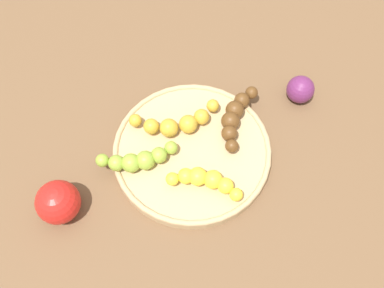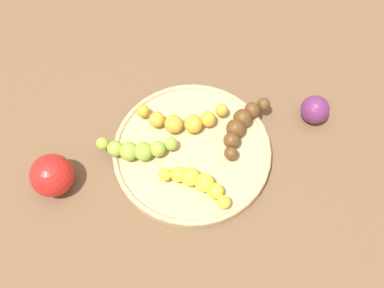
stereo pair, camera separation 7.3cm
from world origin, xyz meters
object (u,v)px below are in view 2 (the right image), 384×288
(banana_yellow, at_px, (197,182))
(plum_purple, at_px, (315,110))
(banana_overripe, at_px, (242,125))
(apple_red, at_px, (52,175))
(banana_spotted, at_px, (182,120))
(fruit_bowl, at_px, (192,151))
(banana_green, at_px, (136,149))

(banana_yellow, relative_size, plum_purple, 2.31)
(banana_overripe, distance_m, apple_red, 0.33)
(banana_spotted, distance_m, apple_red, 0.24)
(banana_overripe, bearing_deg, plum_purple, -132.17)
(apple_red, bearing_deg, banana_overripe, 19.91)
(plum_purple, bearing_deg, banana_spotted, -170.48)
(apple_red, relative_size, plum_purple, 1.38)
(fruit_bowl, xyz_separation_m, banana_spotted, (-0.02, 0.05, 0.02))
(banana_yellow, bearing_deg, banana_spotted, 38.83)
(fruit_bowl, height_order, banana_yellow, banana_yellow)
(banana_overripe, xyz_separation_m, plum_purple, (0.13, 0.04, -0.01))
(banana_spotted, bearing_deg, banana_overripe, 84.14)
(banana_yellow, bearing_deg, plum_purple, -28.81)
(fruit_bowl, bearing_deg, banana_green, -171.93)
(banana_spotted, relative_size, apple_red, 2.28)
(apple_red, bearing_deg, banana_green, 22.65)
(banana_overripe, height_order, plum_purple, same)
(banana_spotted, height_order, banana_overripe, same)
(banana_spotted, bearing_deg, banana_yellow, 11.22)
(banana_green, relative_size, banana_yellow, 1.17)
(banana_green, relative_size, banana_overripe, 1.11)
(banana_green, distance_m, apple_red, 0.14)
(fruit_bowl, distance_m, banana_green, 0.10)
(banana_spotted, bearing_deg, apple_red, -64.13)
(banana_spotted, relative_size, plum_purple, 3.15)
(banana_spotted, bearing_deg, banana_green, -54.07)
(banana_green, bearing_deg, apple_red, -69.92)
(banana_overripe, bearing_deg, banana_green, 47.43)
(apple_red, height_order, plum_purple, apple_red)
(banana_spotted, distance_m, banana_green, 0.10)
(fruit_bowl, bearing_deg, apple_red, -163.14)
(fruit_bowl, xyz_separation_m, banana_overripe, (0.08, 0.04, 0.02))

